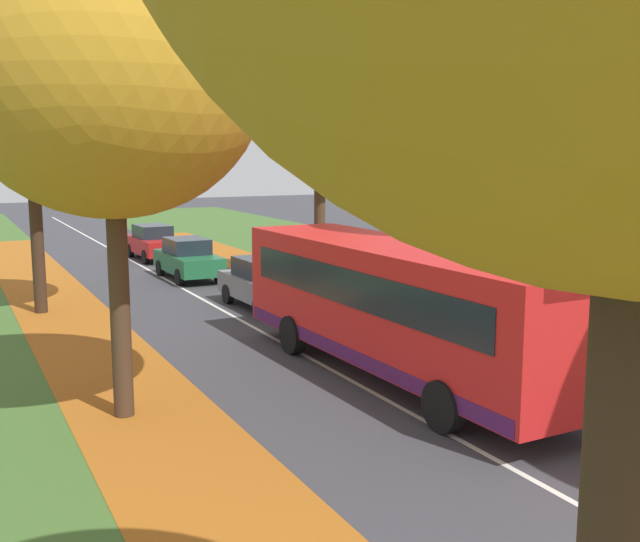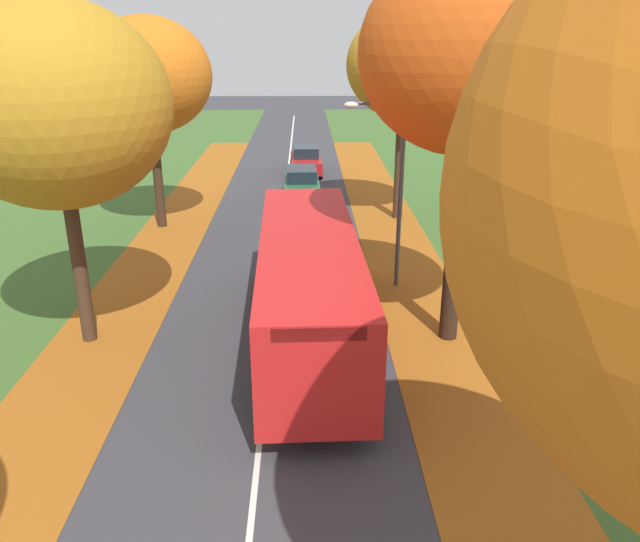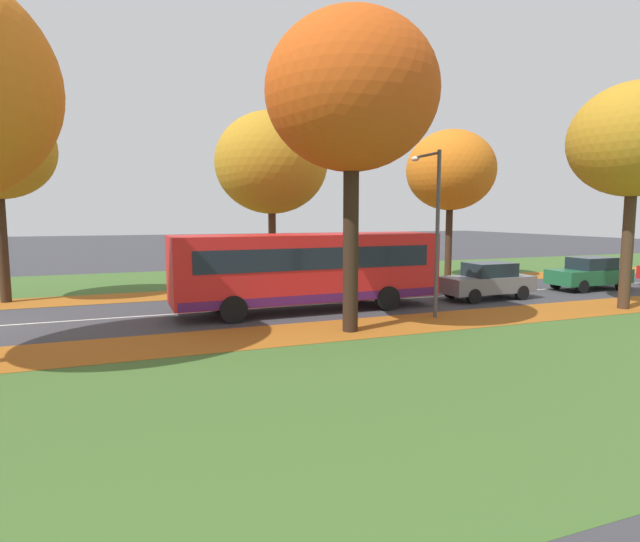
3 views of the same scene
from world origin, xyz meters
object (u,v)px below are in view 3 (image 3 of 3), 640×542
tree_left_near (271,163)px  car_grey_lead (487,281)px  tree_right_near (352,94)px  car_green_following (589,273)px  tree_left_mid (451,171)px  bus (308,267)px  streetlamp_right (433,214)px  tree_right_mid (635,141)px

tree_left_near → car_grey_lead: tree_left_near is taller
tree_left_near → car_grey_lead: 11.63m
tree_right_near → car_green_following: bearing=105.2°
tree_left_mid → car_grey_lead: (6.56, -2.53, -5.43)m
bus → car_grey_lead: bus is taller
streetlamp_right → car_green_following: bearing=104.3°
tree_left_near → tree_right_near: size_ratio=0.89×
tree_right_near → streetlamp_right: (-1.23, 3.80, -3.66)m
tree_right_near → car_grey_lead: 11.11m
car_grey_lead → car_green_following: size_ratio=1.00×
streetlamp_right → bus: bearing=-123.6°
car_grey_lead → tree_right_mid: bearing=43.2°
tree_right_near → car_grey_lead: bearing=113.4°
tree_left_mid → streetlamp_right: (8.88, -6.95, -2.50)m
tree_right_near → car_grey_lead: tree_right_near is taller
bus → tree_left_near: bearing=178.0°
tree_right_mid → tree_left_near: bearing=-130.9°
bus → car_green_following: bearing=90.9°
tree_left_mid → streetlamp_right: 11.55m
tree_left_mid → car_green_following: 9.13m
tree_right_near → car_green_following: tree_right_near is taller
tree_left_near → streetlamp_right: tree_left_near is taller
bus → car_green_following: size_ratio=2.48×
tree_right_near → bus: (-3.83, -0.11, -5.69)m
tree_left_near → car_grey_lead: bearing=52.1°
tree_left_mid → car_green_following: tree_left_mid is taller
streetlamp_right → bus: streetlamp_right is taller
tree_right_mid → car_green_following: size_ratio=2.08×
tree_right_mid → car_green_following: 7.83m
tree_left_near → tree_left_mid: 10.64m
car_grey_lead → car_green_following: 6.69m
tree_left_mid → bus: 13.33m
tree_left_near → tree_right_near: (9.86, -0.11, 1.14)m
tree_left_mid → bus: size_ratio=0.82×
tree_left_near → streetlamp_right: size_ratio=1.46×
tree_left_near → car_grey_lead: size_ratio=2.07×
tree_right_near → bus: bearing=-178.4°
car_green_following → tree_right_near: bearing=-74.8°
tree_left_near → tree_left_mid: tree_left_near is taller
tree_right_near → tree_right_mid: 11.83m
tree_left_mid → car_grey_lead: tree_left_mid is taller
bus → car_green_following: bus is taller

